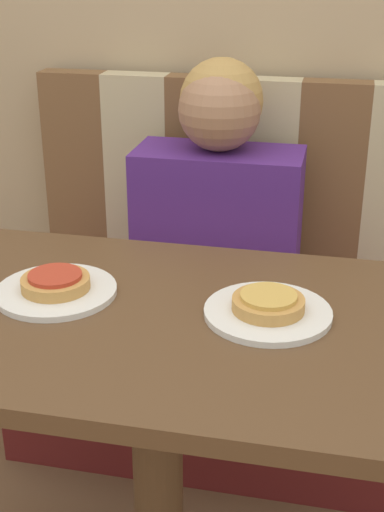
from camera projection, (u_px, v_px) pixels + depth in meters
booth_seat at (215, 372)px, 2.07m from camera, size 1.12×0.51×0.42m
booth_backrest at (231, 182)px, 2.06m from camera, size 1.12×0.08×0.60m
dining_table at (155, 363)px, 1.32m from camera, size 1.03×0.64×0.75m
person at (218, 195)px, 1.85m from camera, size 0.43×0.23×0.68m
plate_left at (56, 291)px, 1.34m from camera, size 0.23×0.23×0.01m
plate_right at (268, 313)px, 1.27m from camera, size 0.23×0.23×0.01m
pizza_left at (55, 282)px, 1.34m from camera, size 0.13×0.13×0.03m
pizza_right at (268, 303)px, 1.26m from camera, size 0.13×0.13×0.03m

